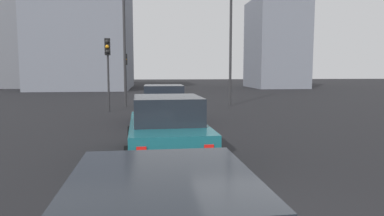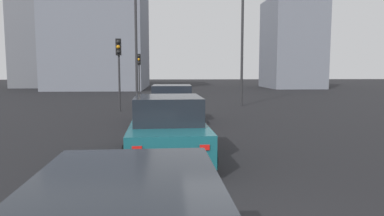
{
  "view_description": "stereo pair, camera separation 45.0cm",
  "coord_description": "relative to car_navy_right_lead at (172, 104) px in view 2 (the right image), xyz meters",
  "views": [
    {
      "loc": [
        -4.8,
        1.9,
        2.32
      ],
      "look_at": [
        3.91,
        0.92,
        1.36
      ],
      "focal_mm": 33.13,
      "sensor_mm": 36.0,
      "label": 1
    },
    {
      "loc": [
        -4.83,
        1.45,
        2.32
      ],
      "look_at": [
        3.91,
        0.92,
        1.36
      ],
      "focal_mm": 33.13,
      "sensor_mm": 36.0,
      "label": 2
    }
  ],
  "objects": [
    {
      "name": "traffic_light_near_right",
      "position": [
        13.76,
        2.64,
        1.82
      ],
      "size": [
        0.32,
        0.29,
        3.6
      ],
      "rotation": [
        0.0,
        0.0,
        3.1
      ],
      "color": "#2D2D30",
      "rests_on": "ground_plane"
    },
    {
      "name": "street_lamp_kerbside",
      "position": [
        6.61,
        -4.45,
        4.43
      ],
      "size": [
        0.56,
        0.36,
        9.06
      ],
      "color": "#2D2D30",
      "rests_on": "ground_plane"
    },
    {
      "name": "car_teal_right_second",
      "position": [
        -6.49,
        0.13,
        0.0
      ],
      "size": [
        4.58,
        2.24,
        1.64
      ],
      "rotation": [
        0.0,
        0.0,
        0.04
      ],
      "color": "#19606B",
      "rests_on": "ground_plane"
    },
    {
      "name": "traffic_light_near_left",
      "position": [
        4.09,
        2.88,
        2.09
      ],
      "size": [
        0.32,
        0.28,
        4.0
      ],
      "rotation": [
        0.0,
        0.0,
        3.12
      ],
      "color": "#2D2D30",
      "rests_on": "ground_plane"
    },
    {
      "name": "street_lamp_far",
      "position": [
        6.76,
        2.17,
        3.55
      ],
      "size": [
        0.56,
        0.36,
        7.36
      ],
      "color": "#2D2D30",
      "rests_on": "ground_plane"
    },
    {
      "name": "building_facade_right",
      "position": [
        34.48,
        14.59,
        5.38
      ],
      "size": [
        10.5,
        11.13,
        12.32
      ],
      "primitive_type": "cube",
      "color": "slate",
      "rests_on": "ground_plane"
    },
    {
      "name": "car_navy_right_lead",
      "position": [
        0.0,
        0.0,
        0.0
      ],
      "size": [
        4.09,
        2.14,
        1.64
      ],
      "rotation": [
        0.0,
        0.0,
        -0.01
      ],
      "color": "#141E4C",
      "rests_on": "ground_plane"
    },
    {
      "name": "building_facade_left",
      "position": [
        29.15,
        -15.41,
        4.81
      ],
      "size": [
        8.33,
        6.3,
        11.19
      ],
      "primitive_type": "cube",
      "color": "gray",
      "rests_on": "ground_plane"
    },
    {
      "name": "building_facade_center",
      "position": [
        29.94,
        8.59,
        5.76
      ],
      "size": [
        15.18,
        10.77,
        13.08
      ],
      "primitive_type": "cube",
      "color": "gray",
      "rests_on": "ground_plane"
    }
  ]
}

